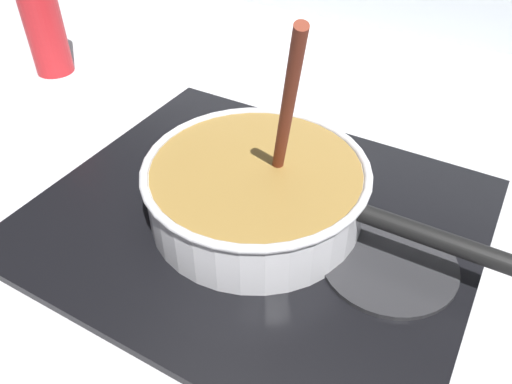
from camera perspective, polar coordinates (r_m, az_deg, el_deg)
The scene contains 6 objects.
ground at distance 0.65m, azimuth -2.71°, elevation -8.41°, with size 2.40×1.60×0.04m, color #B7B7BC.
hob_plate at distance 0.68m, azimuth 0.00°, elevation -2.82°, with size 0.56×0.48×0.01m, color black.
burner_ring at distance 0.67m, azimuth 0.00°, elevation -2.19°, with size 0.19×0.19×0.01m, color #592D0C.
spare_burner at distance 0.63m, azimuth 14.63°, elevation -7.67°, with size 0.16×0.16×0.01m, color #262628.
cooking_pan at distance 0.64m, azimuth 0.14°, elevation 0.32°, with size 0.45×0.28×0.29m.
sauce_bottle at distance 1.07m, azimuth -22.99°, elevation 17.94°, with size 0.07×0.07×0.28m.
Camera 1 is at (0.24, -0.36, 0.46)m, focal length 35.68 mm.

